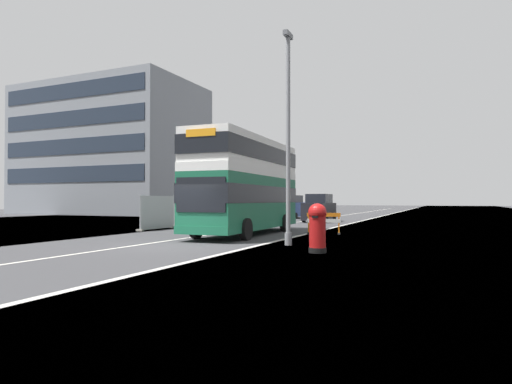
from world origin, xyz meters
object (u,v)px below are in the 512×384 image
object	(u,v)px
double_decker_bus	(246,184)
lamppost_foreground	(288,144)
roadworks_barrier	(324,221)
car_receding_mid	(292,207)
red_pillar_postbox	(317,226)
car_oncoming_near	(319,209)

from	to	relation	value
double_decker_bus	lamppost_foreground	distance (m)	5.96
roadworks_barrier	car_receding_mid	world-z (taller)	car_receding_mid
red_pillar_postbox	roadworks_barrier	bearing A→B (deg)	103.61
double_decker_bus	car_oncoming_near	bearing A→B (deg)	90.49
double_decker_bus	red_pillar_postbox	xyz separation A→B (m)	(5.65, -6.24, -1.73)
car_oncoming_near	car_receding_mid	xyz separation A→B (m)	(-4.57, 6.13, -0.01)
double_decker_bus	car_receding_mid	size ratio (longest dim) A/B	2.34
lamppost_foreground	car_receding_mid	distance (m)	26.66
roadworks_barrier	car_receding_mid	xyz separation A→B (m)	(-8.38, 18.90, 0.36)
double_decker_bus	car_receding_mid	bearing A→B (deg)	102.74
car_receding_mid	lamppost_foreground	bearing A→B (deg)	-71.09
double_decker_bus	lamppost_foreground	world-z (taller)	lamppost_foreground
double_decker_bus	roadworks_barrier	xyz separation A→B (m)	(3.69, 1.87, -1.95)
car_receding_mid	roadworks_barrier	bearing A→B (deg)	-66.07
double_decker_bus	car_oncoming_near	xyz separation A→B (m)	(-0.12, 14.64, -1.58)
car_oncoming_near	car_receding_mid	distance (m)	7.64
lamppost_foreground	roadworks_barrier	distance (m)	7.02
double_decker_bus	car_oncoming_near	world-z (taller)	double_decker_bus
double_decker_bus	car_oncoming_near	distance (m)	14.73
car_receding_mid	car_oncoming_near	bearing A→B (deg)	-53.27
red_pillar_postbox	roadworks_barrier	world-z (taller)	red_pillar_postbox
car_oncoming_near	car_receding_mid	bearing A→B (deg)	126.73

